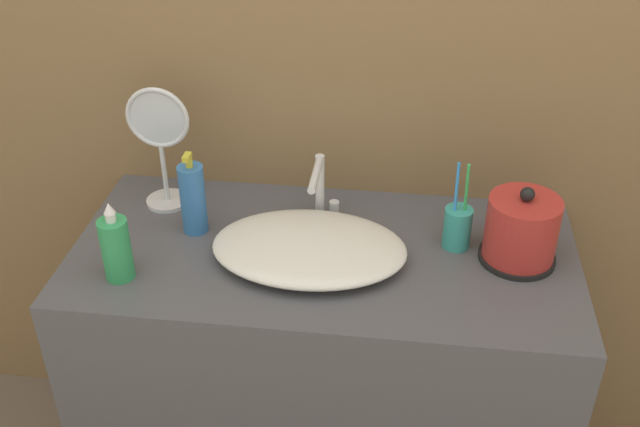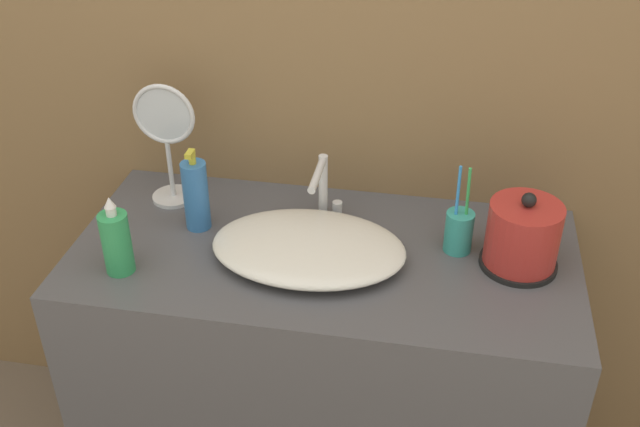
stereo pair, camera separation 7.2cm
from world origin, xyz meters
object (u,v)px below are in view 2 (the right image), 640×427
(faucet, at_px, (324,186))
(vanity_mirror, at_px, (166,137))
(lotion_bottle, at_px, (196,195))
(shampoo_bottle, at_px, (116,242))
(toothbrush_cup, at_px, (459,230))
(electric_kettle, at_px, (522,238))

(faucet, bearing_deg, vanity_mirror, 175.58)
(lotion_bottle, distance_m, vanity_mirror, 0.17)
(faucet, bearing_deg, lotion_bottle, -164.43)
(lotion_bottle, bearing_deg, vanity_mirror, 132.88)
(faucet, relative_size, lotion_bottle, 0.79)
(lotion_bottle, distance_m, shampoo_bottle, 0.23)
(lotion_bottle, height_order, vanity_mirror, vanity_mirror)
(toothbrush_cup, distance_m, vanity_mirror, 0.73)
(electric_kettle, height_order, vanity_mirror, vanity_mirror)
(lotion_bottle, relative_size, shampoo_bottle, 1.11)
(faucet, relative_size, shampoo_bottle, 0.87)
(shampoo_bottle, xyz_separation_m, vanity_mirror, (0.01, 0.31, 0.10))
(faucet, bearing_deg, shampoo_bottle, -145.40)
(electric_kettle, distance_m, toothbrush_cup, 0.14)
(toothbrush_cup, height_order, lotion_bottle, toothbrush_cup)
(electric_kettle, height_order, lotion_bottle, lotion_bottle)
(faucet, xyz_separation_m, electric_kettle, (0.45, -0.10, -0.02))
(faucet, relative_size, toothbrush_cup, 0.74)
(shampoo_bottle, bearing_deg, faucet, 34.60)
(faucet, xyz_separation_m, vanity_mirror, (-0.39, 0.03, 0.08))
(toothbrush_cup, bearing_deg, faucet, 168.31)
(electric_kettle, relative_size, toothbrush_cup, 0.84)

